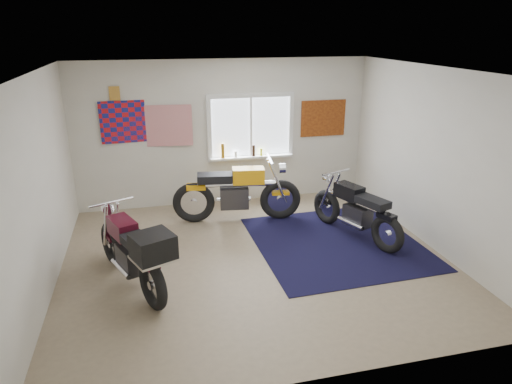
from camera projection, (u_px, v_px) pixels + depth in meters
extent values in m
plane|color=#9E896B|center=(256.00, 259.00, 6.71)|extent=(5.50, 5.50, 0.00)
plane|color=white|center=(256.00, 71.00, 5.79)|extent=(5.50, 5.50, 0.00)
plane|color=silver|center=(224.00, 133.00, 8.54)|extent=(5.50, 0.00, 5.50)
plane|color=silver|center=(322.00, 256.00, 3.97)|extent=(5.50, 0.00, 5.50)
plane|color=silver|center=(40.00, 188.00, 5.65)|extent=(0.00, 5.00, 5.00)
plane|color=silver|center=(433.00, 159.00, 6.86)|extent=(0.00, 5.00, 5.00)
cube|color=black|center=(336.00, 242.00, 7.23)|extent=(2.58, 2.68, 0.01)
cube|color=white|center=(251.00, 127.00, 8.60)|extent=(1.50, 0.02, 1.10)
cube|color=white|center=(251.00, 95.00, 8.39)|extent=(1.66, 0.06, 0.08)
cube|color=white|center=(251.00, 157.00, 8.79)|extent=(1.66, 0.06, 0.08)
cube|color=white|center=(209.00, 129.00, 8.41)|extent=(0.08, 0.06, 1.10)
cube|color=white|center=(291.00, 125.00, 8.76)|extent=(0.08, 0.06, 1.10)
cube|color=white|center=(251.00, 127.00, 8.59)|extent=(0.04, 0.06, 1.10)
cube|color=white|center=(252.00, 157.00, 8.73)|extent=(1.60, 0.16, 0.04)
cylinder|color=#885B13|center=(223.00, 151.00, 8.54)|extent=(0.07, 0.07, 0.28)
cylinder|color=white|center=(236.00, 154.00, 8.62)|extent=(0.06, 0.06, 0.12)
cylinder|color=black|center=(254.00, 150.00, 8.68)|extent=(0.06, 0.06, 0.22)
cylinder|color=yellow|center=(261.00, 152.00, 8.73)|extent=(0.05, 0.05, 0.14)
plane|color=red|center=(129.00, 122.00, 8.04)|extent=(1.00, 0.07, 1.00)
plane|color=red|center=(167.00, 126.00, 8.20)|extent=(0.90, 0.09, 0.90)
cube|color=#BC8535|center=(115.00, 93.00, 7.83)|extent=(0.18, 0.02, 0.24)
cube|color=#A54C14|center=(323.00, 118.00, 8.88)|extent=(0.90, 0.03, 0.70)
torus|color=black|center=(280.00, 200.00, 8.04)|extent=(0.74, 0.24, 0.73)
torus|color=black|center=(194.00, 203.00, 7.90)|extent=(0.74, 0.24, 0.73)
cylinder|color=silver|center=(280.00, 200.00, 8.04)|extent=(0.13, 0.12, 0.12)
cylinder|color=silver|center=(194.00, 203.00, 7.90)|extent=(0.13, 0.12, 0.12)
cylinder|color=silver|center=(237.00, 184.00, 7.86)|extent=(1.37, 0.28, 0.10)
cube|color=#2B2A2D|center=(234.00, 197.00, 7.94)|extent=(0.52, 0.37, 0.37)
cylinder|color=silver|center=(234.00, 199.00, 8.14)|extent=(0.60, 0.15, 0.08)
cube|color=#F6A50C|center=(248.00, 175.00, 7.83)|extent=(0.57, 0.35, 0.26)
cube|color=black|center=(215.00, 178.00, 7.78)|extent=(0.63, 0.38, 0.13)
cube|color=#F6A50C|center=(196.00, 187.00, 7.80)|extent=(0.35, 0.22, 0.09)
cube|color=#F6A50C|center=(280.00, 193.00, 8.00)|extent=(0.32, 0.19, 0.05)
cylinder|color=silver|center=(270.00, 159.00, 7.77)|extent=(0.13, 0.67, 0.04)
cylinder|color=silver|center=(282.00, 168.00, 7.85)|extent=(0.13, 0.19, 0.17)
torus|color=black|center=(327.00, 207.00, 7.88)|extent=(0.33, 0.60, 0.60)
torus|color=black|center=(387.00, 234.00, 6.85)|extent=(0.33, 0.60, 0.60)
cylinder|color=silver|center=(327.00, 207.00, 7.88)|extent=(0.13, 0.13, 0.10)
cylinder|color=silver|center=(387.00, 234.00, 6.85)|extent=(0.13, 0.13, 0.10)
cylinder|color=silver|center=(356.00, 202.00, 7.27)|extent=(0.51, 1.15, 0.09)
cube|color=#2B2A2D|center=(357.00, 216.00, 7.30)|extent=(0.40, 0.50, 0.32)
cylinder|color=silver|center=(350.00, 223.00, 7.25)|extent=(0.25, 0.51, 0.07)
cube|color=black|center=(349.00, 192.00, 7.35)|extent=(0.40, 0.53, 0.23)
cube|color=black|center=(373.00, 202.00, 6.97)|extent=(0.44, 0.58, 0.11)
cube|color=black|center=(387.00, 216.00, 6.79)|extent=(0.24, 0.32, 0.08)
cube|color=black|center=(327.00, 201.00, 7.85)|extent=(0.22, 0.30, 0.05)
cylinder|color=silver|center=(336.00, 172.00, 7.52)|extent=(0.56, 0.24, 0.03)
cylinder|color=silver|center=(328.00, 178.00, 7.72)|extent=(0.18, 0.14, 0.15)
torus|color=black|center=(112.00, 243.00, 6.51)|extent=(0.37, 0.64, 0.64)
torus|color=black|center=(153.00, 285.00, 5.46)|extent=(0.37, 0.64, 0.64)
cylinder|color=silver|center=(112.00, 243.00, 6.51)|extent=(0.13, 0.14, 0.11)
cylinder|color=silver|center=(153.00, 285.00, 5.46)|extent=(0.13, 0.14, 0.11)
cylinder|color=silver|center=(129.00, 242.00, 5.88)|extent=(0.57, 1.18, 0.09)
cube|color=#2B2A2D|center=(132.00, 258.00, 5.92)|extent=(0.43, 0.52, 0.33)
cylinder|color=silver|center=(121.00, 269.00, 5.87)|extent=(0.27, 0.53, 0.07)
cube|color=#400A17|center=(122.00, 228.00, 5.97)|extent=(0.43, 0.55, 0.24)
cube|color=black|center=(138.00, 243.00, 5.58)|extent=(0.46, 0.61, 0.12)
cube|color=#400A17|center=(149.00, 263.00, 5.41)|extent=(0.26, 0.33, 0.08)
cube|color=#400A17|center=(111.00, 236.00, 6.47)|extent=(0.23, 0.31, 0.05)
cylinder|color=silver|center=(111.00, 202.00, 6.14)|extent=(0.58, 0.27, 0.04)
cylinder|color=silver|center=(107.00, 209.00, 6.34)|extent=(0.18, 0.15, 0.16)
cube|color=black|center=(153.00, 246.00, 5.20)|extent=(0.57, 0.55, 0.30)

